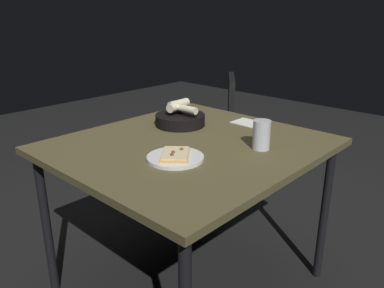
{
  "coord_description": "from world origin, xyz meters",
  "views": [
    {
      "loc": [
        -1.09,
        1.16,
        1.31
      ],
      "look_at": [
        -0.04,
        0.03,
        0.76
      ],
      "focal_mm": 35.92,
      "sensor_mm": 36.0,
      "label": 1
    }
  ],
  "objects_px": {
    "pizza_plate": "(175,157)",
    "beer_glass": "(261,137)",
    "bread_basket": "(180,118)",
    "chair_near": "(213,131)",
    "dining_table": "(189,155)"
  },
  "relations": [
    {
      "from": "pizza_plate",
      "to": "beer_glass",
      "type": "distance_m",
      "value": 0.38
    },
    {
      "from": "bread_basket",
      "to": "chair_near",
      "type": "xyz_separation_m",
      "value": [
        0.32,
        -0.66,
        -0.29
      ]
    },
    {
      "from": "dining_table",
      "to": "bread_basket",
      "type": "height_order",
      "value": "bread_basket"
    },
    {
      "from": "dining_table",
      "to": "bread_basket",
      "type": "bearing_deg",
      "value": -36.88
    },
    {
      "from": "dining_table",
      "to": "beer_glass",
      "type": "distance_m",
      "value": 0.33
    },
    {
      "from": "dining_table",
      "to": "chair_near",
      "type": "relative_size",
      "value": 1.25
    },
    {
      "from": "beer_glass",
      "to": "chair_near",
      "type": "bearing_deg",
      "value": -39.53
    },
    {
      "from": "dining_table",
      "to": "bread_basket",
      "type": "relative_size",
      "value": 4.42
    },
    {
      "from": "chair_near",
      "to": "bread_basket",
      "type": "bearing_deg",
      "value": 116.26
    },
    {
      "from": "dining_table",
      "to": "chair_near",
      "type": "distance_m",
      "value": 1.0
    },
    {
      "from": "dining_table",
      "to": "beer_glass",
      "type": "xyz_separation_m",
      "value": [
        -0.27,
        -0.15,
        0.11
      ]
    },
    {
      "from": "pizza_plate",
      "to": "chair_near",
      "type": "distance_m",
      "value": 1.22
    },
    {
      "from": "bread_basket",
      "to": "beer_glass",
      "type": "distance_m",
      "value": 0.49
    },
    {
      "from": "beer_glass",
      "to": "pizza_plate",
      "type": "bearing_deg",
      "value": 61.86
    },
    {
      "from": "dining_table",
      "to": "pizza_plate",
      "type": "relative_size",
      "value": 4.89
    }
  ]
}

